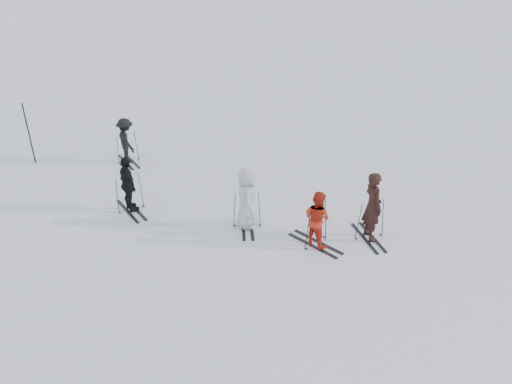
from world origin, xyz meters
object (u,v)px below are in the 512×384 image
(skier_uphill_far, at_px, (126,141))
(piste_marker, at_px, (29,134))
(skier_grey, at_px, (247,199))
(skier_uphill_left, at_px, (128,185))
(skier_red, at_px, (317,219))
(skier_near_dark, at_px, (372,207))

(skier_uphill_far, bearing_deg, piste_marker, 58.52)
(skier_grey, distance_m, skier_uphill_left, 3.64)
(skier_red, bearing_deg, skier_near_dark, -124.09)
(skier_uphill_left, height_order, skier_uphill_far, skier_uphill_left)
(skier_uphill_left, bearing_deg, skier_grey, -138.64)
(skier_uphill_far, distance_m, piste_marker, 3.42)
(skier_red, height_order, piste_marker, piste_marker)
(skier_near_dark, bearing_deg, skier_uphill_far, 41.72)
(skier_near_dark, bearing_deg, skier_red, 85.81)
(skier_uphill_left, height_order, piste_marker, piste_marker)
(skier_uphill_left, distance_m, piste_marker, 5.49)
(skier_near_dark, relative_size, skier_red, 1.25)
(skier_near_dark, distance_m, skier_grey, 3.44)
(skier_near_dark, xyz_separation_m, piste_marker, (-5.77, 10.79, 0.14))
(skier_red, bearing_deg, skier_uphill_left, 26.15)
(skier_grey, distance_m, skier_uphill_far, 6.22)
(skier_uphill_far, bearing_deg, skier_near_dark, -155.31)
(skier_uphill_far, height_order, piste_marker, piste_marker)
(skier_near_dark, bearing_deg, piste_marker, 50.65)
(skier_near_dark, height_order, skier_red, skier_near_dark)
(skier_red, distance_m, skier_grey, 2.09)
(skier_grey, distance_m, piste_marker, 8.93)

